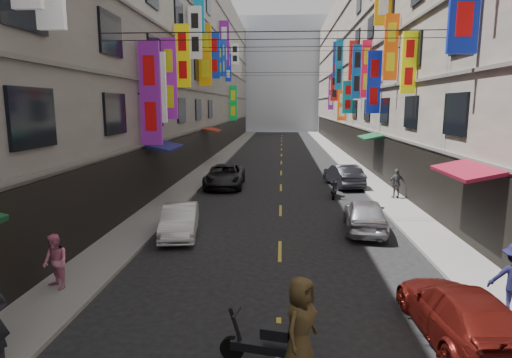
# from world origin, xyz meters

# --- Properties ---
(sidewalk_left) EXTENTS (2.00, 90.00, 0.12)m
(sidewalk_left) POSITION_xyz_m (-6.00, 42.00, 0.06)
(sidewalk_left) COLOR slate
(sidewalk_left) RESTS_ON ground
(sidewalk_right) EXTENTS (2.00, 90.00, 0.12)m
(sidewalk_right) POSITION_xyz_m (6.00, 42.00, 0.06)
(sidewalk_right) COLOR slate
(sidewalk_right) RESTS_ON ground
(building_row_left) EXTENTS (10.14, 90.00, 19.00)m
(building_row_left) POSITION_xyz_m (-11.99, 42.00, 9.49)
(building_row_left) COLOR gray
(building_row_left) RESTS_ON ground
(building_row_right) EXTENTS (10.14, 90.00, 19.00)m
(building_row_right) POSITION_xyz_m (11.99, 42.00, 9.49)
(building_row_right) COLOR #AD9F91
(building_row_right) RESTS_ON ground
(haze_block) EXTENTS (18.00, 8.00, 22.00)m
(haze_block) POSITION_xyz_m (0.00, 92.00, 11.00)
(haze_block) COLOR #B3BAC7
(haze_block) RESTS_ON ground
(shop_signage) EXTENTS (14.00, 55.00, 11.82)m
(shop_signage) POSITION_xyz_m (-0.17, 34.34, 9.11)
(shop_signage) COLOR #0F5BAF
(shop_signage) RESTS_ON ground
(street_awnings) EXTENTS (13.99, 35.20, 0.41)m
(street_awnings) POSITION_xyz_m (-1.26, 26.00, 3.00)
(street_awnings) COLOR #124524
(street_awnings) RESTS_ON ground
(overhead_cables) EXTENTS (14.00, 38.04, 1.24)m
(overhead_cables) POSITION_xyz_m (0.00, 30.00, 8.80)
(overhead_cables) COLOR black
(overhead_cables) RESTS_ON ground
(lane_markings) EXTENTS (0.12, 80.20, 0.01)m
(lane_markings) POSITION_xyz_m (0.00, 39.00, 0.00)
(lane_markings) COLOR gold
(lane_markings) RESTS_ON ground
(scooter_crossing) EXTENTS (1.79, 0.64, 1.14)m
(scooter_crossing) POSITION_xyz_m (-0.27, 11.14, 0.44)
(scooter_crossing) COLOR black
(scooter_crossing) RESTS_ON ground
(scooter_far_right) EXTENTS (0.59, 1.80, 1.14)m
(scooter_far_right) POSITION_xyz_m (3.02, 27.31, 0.44)
(scooter_far_right) COLOR black
(scooter_far_right) RESTS_ON ground
(car_left_mid) EXTENTS (1.86, 3.95, 1.25)m
(car_left_mid) POSITION_xyz_m (-4.00, 19.59, 0.62)
(car_left_mid) COLOR silver
(car_left_mid) RESTS_ON ground
(car_left_far) EXTENTS (2.50, 5.16, 1.42)m
(car_left_far) POSITION_xyz_m (-3.58, 30.06, 0.71)
(car_left_far) COLOR black
(car_left_far) RESTS_ON ground
(car_right_near) EXTENTS (1.99, 4.40, 1.25)m
(car_right_near) POSITION_xyz_m (4.00, 12.33, 0.63)
(car_right_near) COLOR maroon
(car_right_near) RESTS_ON ground
(car_right_mid) EXTENTS (2.08, 4.24, 1.39)m
(car_right_mid) POSITION_xyz_m (3.49, 20.67, 0.70)
(car_right_mid) COLOR #B9B8BE
(car_right_mid) RESTS_ON ground
(car_right_far) EXTENTS (2.24, 4.58, 1.44)m
(car_right_far) POSITION_xyz_m (4.00, 30.62, 0.72)
(car_right_far) COLOR #23232A
(car_right_far) RESTS_ON ground
(pedestrian_lfar) EXTENTS (0.91, 0.86, 1.55)m
(pedestrian_lfar) POSITION_xyz_m (-6.18, 14.18, 0.90)
(pedestrian_lfar) COLOR pink
(pedestrian_lfar) RESTS_ON sidewalk_left
(pedestrian_rfar) EXTENTS (1.02, 0.67, 1.62)m
(pedestrian_rfar) POSITION_xyz_m (6.33, 26.74, 0.93)
(pedestrian_rfar) COLOR #4F4F51
(pedestrian_rfar) RESTS_ON sidewalk_right
(pedestrian_crossing) EXTENTS (1.03, 1.13, 1.91)m
(pedestrian_crossing) POSITION_xyz_m (0.43, 11.04, 0.96)
(pedestrian_crossing) COLOR #4C3A1E
(pedestrian_crossing) RESTS_ON ground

